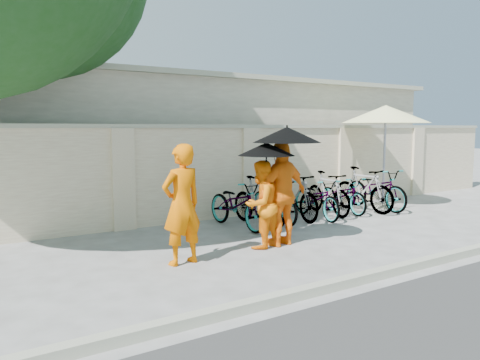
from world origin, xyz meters
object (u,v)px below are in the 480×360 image
monk_right (282,193)px  patio_umbrella (386,115)px  monk_center (261,204)px  monk_left (182,205)px

monk_right → patio_umbrella: 4.96m
monk_right → patio_umbrella: size_ratio=0.68×
monk_right → patio_umbrella: patio_umbrella is taller
monk_center → patio_umbrella: (4.88, 1.56, 1.58)m
monk_center → patio_umbrella: 5.36m
monk_center → monk_right: monk_right is taller
monk_left → monk_center: bearing=176.9°
monk_left → patio_umbrella: size_ratio=0.67×
monk_center → patio_umbrella: bearing=178.7°
patio_umbrella → monk_right: bearing=-160.1°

